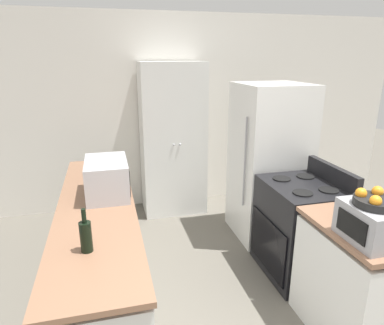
{
  "coord_description": "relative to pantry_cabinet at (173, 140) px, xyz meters",
  "views": [
    {
      "loc": [
        -0.79,
        -1.27,
        2.05
      ],
      "look_at": [
        0.0,
        1.84,
        1.05
      ],
      "focal_mm": 32.0,
      "sensor_mm": 36.0,
      "label": 1
    }
  ],
  "objects": [
    {
      "name": "wall_back",
      "position": [
        -0.05,
        0.31,
        0.31
      ],
      "size": [
        7.0,
        0.06,
        2.6
      ],
      "color": "silver",
      "rests_on": "ground_plane"
    },
    {
      "name": "pantry_cabinet",
      "position": [
        0.0,
        0.0,
        0.0
      ],
      "size": [
        0.82,
        0.55,
        1.99
      ],
      "color": "silver",
      "rests_on": "ground_plane"
    },
    {
      "name": "counter_left",
      "position": [
        -0.96,
        -1.7,
        -0.55
      ],
      "size": [
        0.6,
        2.51,
        0.92
      ],
      "color": "silver",
      "rests_on": "ground_plane"
    },
    {
      "name": "microwave",
      "position": [
        -0.86,
        -1.52,
        0.08
      ],
      "size": [
        0.35,
        0.53,
        0.31
      ],
      "color": "#B2B2B7",
      "rests_on": "counter_left"
    },
    {
      "name": "stove",
      "position": [
        0.89,
        -1.73,
        -0.53
      ],
      "size": [
        0.66,
        0.77,
        1.08
      ],
      "color": "black",
      "rests_on": "ground_plane"
    },
    {
      "name": "wine_bottle",
      "position": [
        -1.0,
        -2.4,
        0.03
      ],
      "size": [
        0.07,
        0.07,
        0.28
      ],
      "color": "black",
      "rests_on": "counter_left"
    },
    {
      "name": "toaster_oven",
      "position": [
        0.76,
        -2.72,
        0.04
      ],
      "size": [
        0.34,
        0.37,
        0.24
      ],
      "color": "#939399",
      "rests_on": "counter_right"
    },
    {
      "name": "counter_right",
      "position": [
        0.87,
        -2.55,
        -0.55
      ],
      "size": [
        0.6,
        0.82,
        0.92
      ],
      "color": "silver",
      "rests_on": "ground_plane"
    },
    {
      "name": "fruit_bowl",
      "position": [
        0.74,
        -2.71,
        0.2
      ],
      "size": [
        0.27,
        0.27,
        0.1
      ],
      "color": "black",
      "rests_on": "toaster_oven"
    },
    {
      "name": "refrigerator",
      "position": [
        0.94,
        -0.92,
        -0.11
      ],
      "size": [
        0.76,
        0.76,
        1.77
      ],
      "color": "white",
      "rests_on": "ground_plane"
    }
  ]
}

